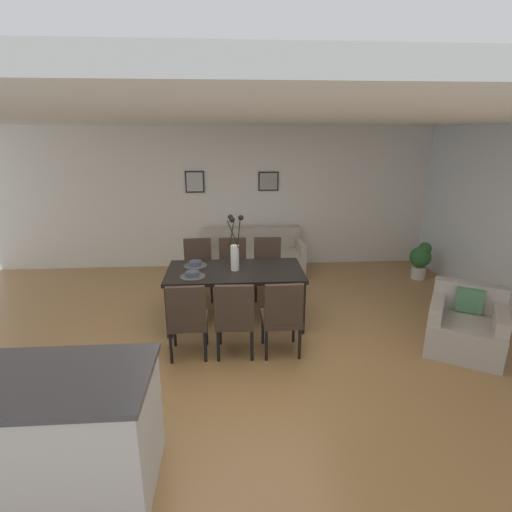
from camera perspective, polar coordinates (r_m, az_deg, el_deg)
name	(u,v)px	position (r m, az deg, el deg)	size (l,w,h in m)	color
ground_plane	(247,350)	(4.84, -1.32, -13.43)	(9.00, 9.00, 0.00)	#A87A47
back_wall_panel	(238,198)	(7.50, -2.58, 8.36)	(9.00, 0.10, 2.60)	silver
ceiling_panel	(244,118)	(4.56, -1.82, 19.40)	(9.00, 7.20, 0.08)	white
dining_table	(235,275)	(5.26, -3.04, -2.81)	(1.80, 0.94, 0.74)	black
dining_chair_near_left	(187,317)	(4.53, -9.89, -8.68)	(0.45, 0.45, 0.92)	#3D2D23
dining_chair_near_right	(198,266)	(6.15, -8.37, -1.45)	(0.47, 0.47, 0.92)	#3D2D23
dining_chair_far_left	(235,316)	(4.50, -3.07, -8.61)	(0.46, 0.46, 0.92)	#3D2D23
dining_chair_far_right	(233,265)	(6.13, -3.34, -1.36)	(0.45, 0.45, 0.92)	#3D2D23
dining_chair_mid_left	(282,315)	(4.53, 3.80, -8.45)	(0.45, 0.45, 0.92)	#3D2D23
dining_chair_mid_right	(268,265)	(6.15, 1.70, -1.26)	(0.46, 0.46, 0.92)	#3D2D23
centerpiece_vase	(235,250)	(5.15, -3.10, 0.94)	(0.21, 0.23, 0.73)	white
placemat_near_left	(193,276)	(5.06, -9.15, -2.92)	(0.32, 0.32, 0.01)	#4C4742
bowl_near_left	(193,274)	(5.05, -9.17, -2.52)	(0.17, 0.17, 0.07)	#475166
placemat_near_right	(195,265)	(5.46, -8.78, -1.37)	(0.32, 0.32, 0.01)	#4C4742
bowl_near_right	(195,263)	(5.44, -8.80, -1.00)	(0.17, 0.17, 0.07)	#475166
sofa	(253,259)	(7.19, -0.51, -0.38)	(1.81, 0.84, 0.80)	#B2A899
armchair	(465,327)	(5.35, 28.02, -9.04)	(1.10, 1.10, 0.75)	#ADA399
kitchen_island	(54,434)	(3.35, -27.17, -21.92)	(1.41, 0.83, 0.92)	silver
framed_picture_left	(195,182)	(7.41, -8.86, 10.55)	(0.35, 0.03, 0.39)	black
framed_picture_center	(268,181)	(7.42, 1.81, 10.76)	(0.37, 0.03, 0.35)	black
potted_plant	(421,259)	(7.48, 22.72, -0.34)	(0.36, 0.36, 0.67)	silver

